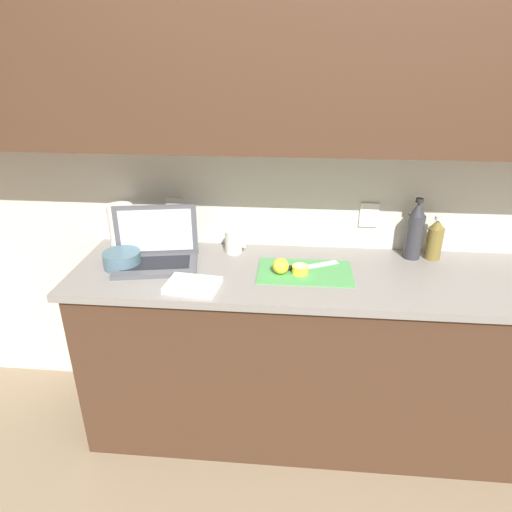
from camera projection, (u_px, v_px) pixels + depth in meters
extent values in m
plane|color=#847056|center=(314.00, 424.00, 2.42)|extent=(12.00, 12.00, 0.00)
cube|color=silver|center=(327.00, 167.00, 2.17)|extent=(5.20, 0.06, 2.60)
cube|color=white|center=(175.00, 209.00, 2.29)|extent=(0.09, 0.01, 0.12)
cube|color=white|center=(369.00, 215.00, 2.22)|extent=(0.09, 0.01, 0.12)
cube|color=#472D1E|center=(337.00, 61.00, 1.80)|extent=(4.42, 0.32, 0.70)
cube|color=#472D1E|center=(319.00, 358.00, 2.24)|extent=(2.22, 0.56, 0.86)
cube|color=gray|center=(325.00, 277.00, 2.05)|extent=(2.29, 0.60, 0.03)
cube|color=#515156|center=(156.00, 265.00, 2.10)|extent=(0.41, 0.31, 0.02)
cube|color=black|center=(156.00, 263.00, 2.09)|extent=(0.33, 0.20, 0.00)
cube|color=#515156|center=(156.00, 230.00, 2.15)|extent=(0.38, 0.08, 0.25)
cube|color=silver|center=(156.00, 231.00, 2.14)|extent=(0.33, 0.07, 0.21)
cube|color=#4C9E51|center=(305.00, 272.00, 2.05)|extent=(0.42, 0.25, 0.01)
cube|color=silver|center=(318.00, 265.00, 2.10)|extent=(0.19, 0.12, 0.00)
cylinder|color=black|center=(288.00, 269.00, 2.04)|extent=(0.11, 0.07, 0.02)
cylinder|color=yellow|center=(300.00, 270.00, 2.02)|extent=(0.07, 0.07, 0.04)
cylinder|color=#F4EAA3|center=(300.00, 266.00, 2.01)|extent=(0.06, 0.06, 0.00)
sphere|color=yellow|center=(281.00, 266.00, 2.01)|extent=(0.07, 0.07, 0.07)
cylinder|color=olive|center=(434.00, 243.00, 2.16)|extent=(0.07, 0.07, 0.15)
cone|color=olive|center=(438.00, 224.00, 2.12)|extent=(0.07, 0.07, 0.04)
cylinder|color=white|center=(439.00, 218.00, 2.11)|extent=(0.03, 0.03, 0.02)
cylinder|color=#333338|center=(414.00, 237.00, 2.15)|extent=(0.08, 0.08, 0.21)
cone|color=#333338|center=(418.00, 209.00, 2.10)|extent=(0.07, 0.07, 0.06)
cylinder|color=black|center=(420.00, 200.00, 2.08)|extent=(0.04, 0.04, 0.02)
cylinder|color=silver|center=(233.00, 242.00, 2.23)|extent=(0.08, 0.08, 0.11)
cube|color=silver|center=(244.00, 241.00, 2.22)|extent=(0.02, 0.01, 0.06)
cylinder|color=slate|center=(122.00, 259.00, 2.09)|extent=(0.17, 0.17, 0.07)
cylinder|color=white|center=(122.00, 226.00, 2.27)|extent=(0.13, 0.13, 0.22)
cube|color=white|center=(193.00, 285.00, 1.92)|extent=(0.24, 0.18, 0.02)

